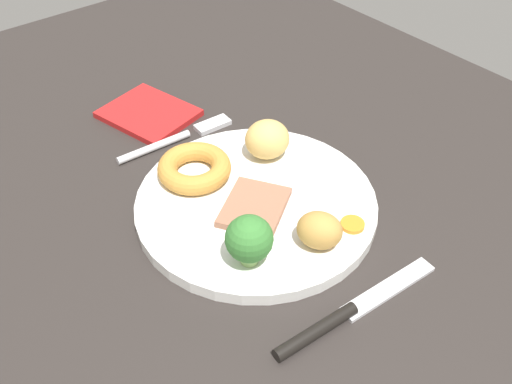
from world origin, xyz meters
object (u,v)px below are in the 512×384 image
object	(u,v)px
carrot_coin_front	(352,225)
folded_napkin	(149,114)
dinner_plate	(256,204)
knife	(345,314)
roast_potato_right	(319,230)
meat_slice_main	(254,207)
fork	(179,137)
yorkshire_pudding	(194,168)
broccoli_floret	(249,239)
roast_potato_left	(267,139)

from	to	relation	value
carrot_coin_front	folded_napkin	distance (cm)	31.70
dinner_plate	knife	bearing A→B (deg)	-9.71
roast_potato_right	folded_napkin	xyz separation A→B (cm)	(-30.86, -0.38, -2.76)
meat_slice_main	fork	size ratio (longest dim) A/B	0.48
knife	meat_slice_main	bearing A→B (deg)	88.36
dinner_plate	yorkshire_pudding	world-z (taller)	yorkshire_pudding
yorkshire_pudding	knife	distance (cm)	22.97
roast_potato_right	fork	size ratio (longest dim) A/B	0.29
carrot_coin_front	knife	world-z (taller)	carrot_coin_front
yorkshire_pudding	broccoli_floret	world-z (taller)	broccoli_floret
carrot_coin_front	fork	size ratio (longest dim) A/B	0.16
yorkshire_pudding	roast_potato_right	xyz separation A→B (cm)	(15.86, 3.42, 0.69)
carrot_coin_front	knife	size ratio (longest dim) A/B	0.13
dinner_plate	roast_potato_right	distance (cm)	9.02
dinner_plate	carrot_coin_front	size ratio (longest dim) A/B	10.51
meat_slice_main	broccoli_floret	world-z (taller)	broccoli_floret
broccoli_floret	fork	distance (cm)	22.91
roast_potato_right	knife	world-z (taller)	roast_potato_right
dinner_plate	roast_potato_left	bearing A→B (deg)	131.22
yorkshire_pudding	roast_potato_left	bearing A→B (deg)	75.46
yorkshire_pudding	knife	xyz separation A→B (cm)	(22.88, 0.07, -2.02)
folded_napkin	meat_slice_main	bearing A→B (deg)	-3.56
dinner_plate	knife	world-z (taller)	dinner_plate
meat_slice_main	folded_napkin	distance (cm)	23.47
roast_potato_left	carrot_coin_front	size ratio (longest dim) A/B	2.09
meat_slice_main	carrot_coin_front	size ratio (longest dim) A/B	3.03
meat_slice_main	fork	bearing A→B (deg)	174.36
dinner_plate	meat_slice_main	world-z (taller)	meat_slice_main
fork	knife	bearing A→B (deg)	-92.23
broccoli_floret	meat_slice_main	bearing A→B (deg)	136.97
dinner_plate	carrot_coin_front	world-z (taller)	carrot_coin_front
roast_potato_left	roast_potato_right	size ratio (longest dim) A/B	1.14
roast_potato_right	broccoli_floret	distance (cm)	7.08
yorkshire_pudding	broccoli_floret	distance (cm)	13.91
broccoli_floret	knife	size ratio (longest dim) A/B	0.28
meat_slice_main	broccoli_floret	bearing A→B (deg)	-43.03
meat_slice_main	roast_potato_left	size ratio (longest dim) A/B	1.45
broccoli_floret	folded_napkin	world-z (taller)	broccoli_floret
yorkshire_pudding	folded_napkin	size ratio (longest dim) A/B	0.73
meat_slice_main	yorkshire_pudding	distance (cm)	8.55
yorkshire_pudding	roast_potato_right	world-z (taller)	roast_potato_right
roast_potato_right	folded_napkin	distance (cm)	30.98
dinner_plate	broccoli_floret	distance (cm)	9.28
roast_potato_right	carrot_coin_front	distance (cm)	4.52
meat_slice_main	yorkshire_pudding	bearing A→B (deg)	-169.28
roast_potato_left	broccoli_floret	xyz separation A→B (cm)	(11.23, -11.60, 0.67)
roast_potato_left	knife	bearing A→B (deg)	-22.11
yorkshire_pudding	roast_potato_left	world-z (taller)	roast_potato_left
broccoli_floret	roast_potato_left	bearing A→B (deg)	134.08
meat_slice_main	yorkshire_pudding	xyz separation A→B (cm)	(-8.38, -1.59, 0.67)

